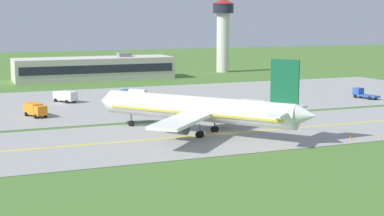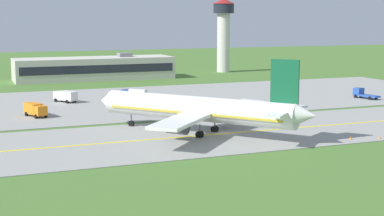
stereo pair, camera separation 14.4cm
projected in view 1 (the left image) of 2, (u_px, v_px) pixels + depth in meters
ground_plane at (222, 134)px, 95.63m from camera, size 500.00×500.00×0.00m
taxiway_strip at (222, 134)px, 95.62m from camera, size 240.00×28.00×0.10m
apron_pad at (186, 98)px, 137.81m from camera, size 140.00×52.00×0.10m
taxiway_centreline at (222, 134)px, 95.61m from camera, size 220.00×0.60×0.01m
airplane_lead at (199, 109)px, 95.14m from camera, size 29.36×33.22×12.70m
service_truck_baggage at (65, 96)px, 130.99m from camera, size 4.86×6.19×2.60m
service_truck_fuel at (134, 94)px, 134.81m from camera, size 5.63×5.75×2.65m
service_truck_catering at (35, 109)px, 111.99m from camera, size 3.92×6.34×2.60m
service_truck_pushback at (362, 93)px, 137.80m from camera, size 3.55×6.70×2.59m
terminal_building at (94, 68)px, 179.69m from camera, size 47.86×13.56×7.95m
control_tower at (223, 28)px, 202.84m from camera, size 7.60×7.60×25.28m
traffic_cone_near_edge at (351, 138)px, 91.10m from camera, size 0.44×0.44×0.60m
traffic_cone_mid_edge at (379, 137)px, 92.02m from camera, size 0.44×0.44×0.60m
traffic_cone_far_edge at (217, 118)px, 109.51m from camera, size 0.44×0.44×0.60m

